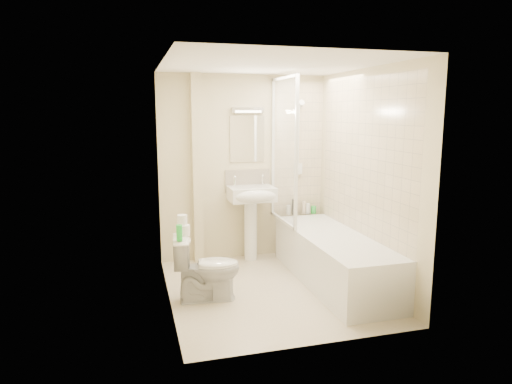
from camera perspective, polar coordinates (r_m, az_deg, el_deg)
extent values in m
plane|color=beige|center=(5.13, 1.93, -12.09)|extent=(2.50, 2.50, 0.00)
cube|color=beige|center=(6.00, -1.57, 3.03)|extent=(2.20, 0.02, 2.40)
cube|color=beige|center=(4.60, -11.18, 0.71)|extent=(0.02, 2.50, 2.40)
cube|color=beige|center=(5.24, 13.57, 1.74)|extent=(0.02, 2.50, 2.40)
cube|color=white|center=(4.77, 2.10, 15.68)|extent=(2.20, 2.50, 0.02)
cube|color=beige|center=(6.19, 5.23, 5.30)|extent=(0.70, 0.01, 1.75)
cube|color=beige|center=(5.24, 13.37, 4.22)|extent=(0.01, 2.10, 1.75)
cube|color=beige|center=(5.82, -7.37, 2.74)|extent=(0.12, 0.12, 2.40)
cube|color=beige|center=(6.02, -1.08, 1.43)|extent=(0.60, 0.02, 0.30)
cube|color=white|center=(5.96, -1.09, 6.66)|extent=(0.46, 0.01, 0.60)
cube|color=silver|center=(5.93, -1.05, 10.21)|extent=(0.42, 0.07, 0.07)
cube|color=white|center=(5.32, 9.64, -8.24)|extent=(0.70, 2.10, 0.55)
cube|color=white|center=(5.26, 9.71, -5.96)|extent=(0.56, 1.96, 0.05)
cube|color=white|center=(5.66, 3.47, 5.14)|extent=(0.01, 0.90, 1.80)
cube|color=white|center=(6.06, 2.15, 5.47)|extent=(0.04, 0.04, 1.80)
cube|color=white|center=(5.23, 5.07, 4.73)|extent=(0.04, 0.04, 1.80)
cube|color=white|center=(5.65, 3.57, 14.07)|extent=(0.04, 0.90, 0.04)
cube|color=white|center=(5.80, 3.38, -3.56)|extent=(0.04, 0.90, 0.03)
cylinder|color=white|center=(6.16, 5.33, 6.44)|extent=(0.02, 0.02, 0.90)
cylinder|color=white|center=(6.20, 5.26, 2.29)|extent=(0.05, 0.05, 0.02)
cylinder|color=white|center=(6.14, 5.40, 10.63)|extent=(0.05, 0.05, 0.02)
cylinder|color=white|center=(6.08, 5.62, 10.92)|extent=(0.08, 0.11, 0.11)
cube|color=white|center=(6.19, 5.29, 2.92)|extent=(0.10, 0.05, 0.14)
cylinder|color=white|center=(6.12, 5.24, 6.89)|extent=(0.01, 0.13, 0.84)
cylinder|color=white|center=(6.00, -0.68, -4.85)|extent=(0.17, 0.17, 0.78)
cube|color=white|center=(5.87, -0.61, -0.20)|extent=(0.58, 0.44, 0.18)
ellipsoid|color=white|center=(5.70, -0.18, -0.49)|extent=(0.58, 0.24, 0.18)
cube|color=silver|center=(5.85, -0.62, 0.44)|extent=(0.40, 0.29, 0.04)
cylinder|color=white|center=(5.90, -2.66, 1.28)|extent=(0.03, 0.03, 0.10)
cylinder|color=white|center=(6.00, 0.86, 1.43)|extent=(0.03, 0.03, 0.10)
sphere|color=white|center=(5.89, -2.67, 1.87)|extent=(0.04, 0.04, 0.04)
sphere|color=white|center=(5.99, 0.86, 2.00)|extent=(0.04, 0.04, 0.04)
cylinder|color=silver|center=(6.18, 4.08, -2.27)|extent=(0.05, 0.05, 0.13)
cylinder|color=black|center=(6.20, 4.73, -1.87)|extent=(0.05, 0.05, 0.21)
cylinder|color=beige|center=(6.25, 5.98, -1.95)|extent=(0.05, 0.05, 0.18)
cylinder|color=silver|center=(6.28, 6.50, -2.06)|extent=(0.06, 0.06, 0.15)
cylinder|color=green|center=(6.31, 7.20, -2.22)|extent=(0.07, 0.07, 0.10)
imported|color=white|center=(4.79, -6.16, -9.39)|extent=(0.51, 0.75, 0.69)
cylinder|color=white|center=(4.71, -8.97, -4.74)|extent=(0.12, 0.12, 0.11)
cylinder|color=white|center=(4.72, -9.20, -3.44)|extent=(0.10, 0.10, 0.10)
cylinder|color=green|center=(4.52, -9.56, -5.06)|extent=(0.06, 0.06, 0.16)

